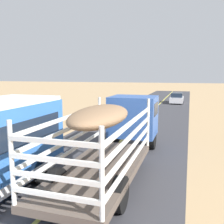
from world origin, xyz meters
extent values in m
cube|color=#3359A5|center=(1.00, 10.58, 1.82)|extent=(2.50, 2.20, 2.20)
cube|color=#192333|center=(1.00, 10.58, 2.27)|extent=(2.53, 1.54, 0.70)
cube|color=brown|center=(1.00, 5.18, 0.72)|extent=(2.50, 6.40, 0.24)
cylinder|color=silver|center=(-0.19, 8.32, 1.94)|extent=(0.12, 0.12, 2.20)
cylinder|color=silver|center=(2.19, 8.32, 1.94)|extent=(0.12, 0.12, 2.20)
cylinder|color=silver|center=(-0.19, 2.04, 1.94)|extent=(0.12, 0.12, 2.20)
cylinder|color=silver|center=(2.19, 2.04, 1.94)|extent=(0.12, 0.12, 2.20)
cube|color=silver|center=(-0.21, 5.18, 1.28)|extent=(0.08, 6.30, 0.12)
cube|color=silver|center=(2.21, 5.18, 1.28)|extent=(0.08, 6.30, 0.12)
cube|color=silver|center=(1.00, 2.02, 1.28)|extent=(2.40, 0.08, 0.12)
cube|color=silver|center=(-0.21, 5.18, 1.72)|extent=(0.08, 6.30, 0.12)
cube|color=silver|center=(2.21, 5.18, 1.72)|extent=(0.08, 6.30, 0.12)
cube|color=silver|center=(1.00, 2.02, 1.72)|extent=(2.40, 0.08, 0.12)
cube|color=silver|center=(-0.21, 5.18, 2.16)|extent=(0.08, 6.30, 0.12)
cube|color=silver|center=(2.21, 5.18, 2.16)|extent=(0.08, 6.30, 0.12)
cube|color=silver|center=(1.00, 2.02, 2.16)|extent=(2.40, 0.08, 0.12)
cube|color=silver|center=(-0.21, 5.18, 2.60)|extent=(0.08, 6.30, 0.12)
cube|color=silver|center=(2.21, 5.18, 2.60)|extent=(0.08, 6.30, 0.12)
cube|color=silver|center=(1.00, 2.02, 2.60)|extent=(2.40, 0.08, 0.12)
ellipsoid|color=#8C6B4C|center=(1.00, 5.18, 2.69)|extent=(1.75, 3.84, 0.70)
cylinder|color=black|center=(-0.09, 10.58, 0.57)|extent=(0.32, 1.10, 1.10)
cylinder|color=black|center=(2.09, 10.58, 0.57)|extent=(0.32, 1.10, 1.10)
cylinder|color=black|center=(-0.09, 3.90, 0.57)|extent=(0.32, 1.10, 1.10)
cylinder|color=black|center=(2.09, 3.90, 0.57)|extent=(0.32, 1.10, 1.10)
cylinder|color=black|center=(-1.43, 4.89, 0.52)|extent=(0.30, 1.00, 1.00)
cube|color=silver|center=(2.22, 33.83, 0.53)|extent=(1.80, 4.40, 0.70)
cube|color=#192333|center=(2.22, 33.93, 1.18)|extent=(1.53, 2.20, 0.60)
cylinder|color=black|center=(1.43, 35.15, 0.35)|extent=(0.22, 0.66, 0.66)
cylinder|color=black|center=(3.01, 35.15, 0.35)|extent=(0.22, 0.66, 0.66)
cylinder|color=black|center=(1.43, 32.51, 0.35)|extent=(0.22, 0.66, 0.66)
cylinder|color=black|center=(3.01, 32.51, 0.35)|extent=(0.22, 0.66, 0.66)
camera|label=1|loc=(3.95, -2.84, 4.13)|focal=39.74mm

